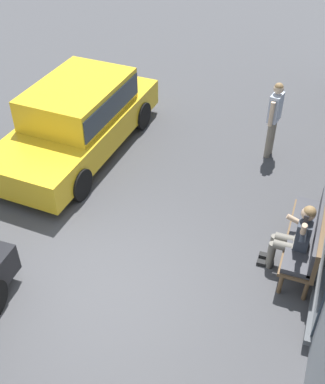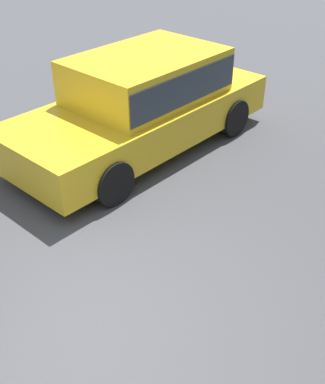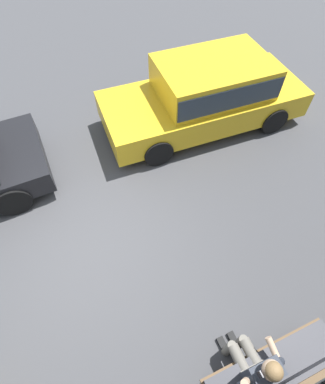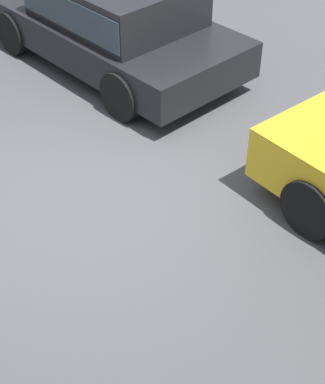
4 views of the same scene
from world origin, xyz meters
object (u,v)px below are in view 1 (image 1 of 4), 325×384
at_px(bench, 311,233).
at_px(pedestrian_standing, 274,114).
at_px(person_on_phone, 296,236).
at_px(parked_car_near, 78,116).

distance_m(bench, pedestrian_standing, 3.16).
xyz_separation_m(person_on_phone, pedestrian_standing, (-3.19, -0.95, 0.29)).
bearing_deg(bench, parked_car_near, -108.21).
bearing_deg(parked_car_near, pedestrian_standing, 106.86).
xyz_separation_m(person_on_phone, parked_car_near, (-1.99, -4.94, 0.10)).
distance_m(bench, person_on_phone, 0.38).
bearing_deg(parked_car_near, bench, 71.79).
bearing_deg(pedestrian_standing, person_on_phone, 16.63).
bearing_deg(person_on_phone, parked_car_near, -111.90).
bearing_deg(pedestrian_standing, parked_car_near, -73.14).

